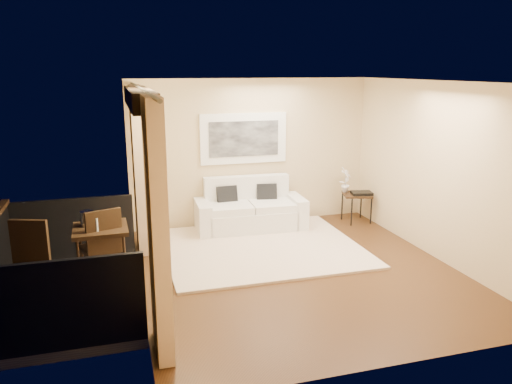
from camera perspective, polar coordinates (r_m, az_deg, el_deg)
name	(u,v)px	position (r m, az deg, el deg)	size (l,w,h in m)	color
floor	(298,271)	(7.39, 4.85, -8.97)	(5.00, 5.00, 0.00)	#4D2E16
room_shell	(139,98)	(6.36, -13.21, 10.41)	(5.00, 6.40, 5.00)	white
balcony	(55,287)	(6.94, -21.98, -10.00)	(1.81, 2.60, 1.17)	#605B56
curtains	(146,192)	(6.53, -12.46, 0.01)	(0.16, 4.80, 2.64)	tan
artwork	(244,138)	(9.19, -1.41, 6.13)	(1.62, 0.07, 0.92)	white
rug	(262,247)	(8.21, 0.67, -6.36)	(3.13, 2.73, 0.04)	beige
sofa	(250,211)	(9.11, -0.74, -2.23)	(1.99, 0.92, 0.94)	white
side_table	(357,197)	(9.69, 11.47, -0.52)	(0.63, 0.63, 0.55)	#311E10
tray	(362,193)	(9.63, 11.98, -0.11)	(0.38, 0.28, 0.05)	black
orchid	(345,180)	(9.67, 10.19, 1.38)	(0.26, 0.18, 0.49)	white
bistro_table	(101,233)	(6.97, -17.33, -4.49)	(0.72, 0.72, 0.83)	#311E10
balcony_chair_far	(102,241)	(6.97, -17.14, -5.40)	(0.60, 0.60, 1.09)	#311E10
balcony_chair_near	(27,258)	(6.72, -24.66, -6.83)	(0.59, 0.60, 1.09)	#311E10
ice_bucket	(87,219)	(7.03, -18.74, -2.89)	(0.18, 0.18, 0.20)	silver
candle	(103,222)	(7.05, -17.07, -3.26)	(0.06, 0.06, 0.07)	red
vase	(97,225)	(6.75, -17.74, -3.59)	(0.04, 0.04, 0.18)	white
glass_a	(107,223)	(6.88, -16.71, -3.45)	(0.06, 0.06, 0.12)	white
glass_b	(116,221)	(6.96, -15.66, -3.17)	(0.06, 0.06, 0.12)	silver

